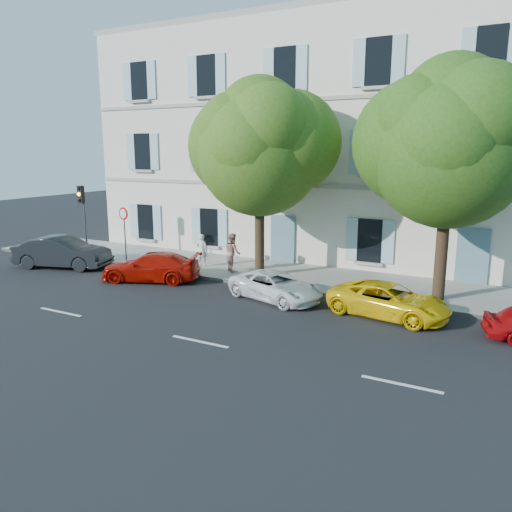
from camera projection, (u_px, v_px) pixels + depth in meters
The scene contains 14 objects.
ground at pixel (261, 306), 18.55m from camera, with size 90.00×90.00×0.00m, color black.
sidewalk at pixel (306, 278), 22.37m from camera, with size 36.00×4.50×0.15m, color #A09E96.
kerb at pixel (286, 289), 20.50m from camera, with size 36.00×0.16×0.16m, color #9E998E.
building at pixel (351, 144), 26.11m from camera, with size 28.00×7.00×12.00m, color silver.
car_dark_sedan at pixel (62, 252), 24.45m from camera, with size 1.63×4.67×1.54m, color black.
car_red_coupe at pixel (151, 267), 22.01m from camera, with size 1.77×4.35×1.26m, color #AE0F04.
car_white_coupe at pixel (276, 286), 19.22m from camera, with size 1.78×3.87×1.07m, color white.
car_yellow_supercar at pixel (389, 300), 17.26m from camera, with size 1.93×4.18×1.16m, color yellow.
tree_left at pixel (260, 154), 21.35m from camera, with size 5.38×5.38×8.35m.
tree_right at pixel (449, 152), 17.77m from camera, with size 5.54×5.54×8.53m.
traffic_light at pixel (82, 206), 25.47m from camera, with size 0.29×0.43×3.76m.
road_sign at pixel (124, 223), 24.93m from camera, with size 0.63×0.13×2.74m.
pedestrian_a at pixel (202, 250), 24.08m from camera, with size 0.58×0.38×1.59m, color silver.
pedestrian_b at pixel (233, 252), 23.12m from camera, with size 0.87×0.68×1.79m, color tan.
Camera 1 is at (8.17, -15.76, 5.68)m, focal length 35.00 mm.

